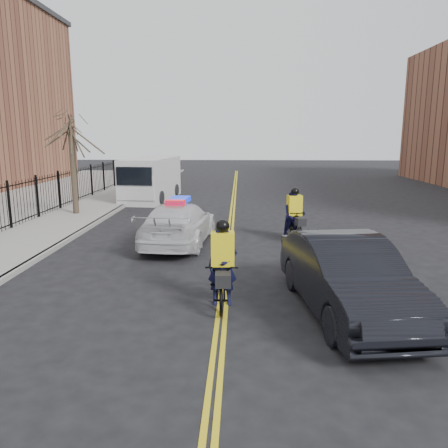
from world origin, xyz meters
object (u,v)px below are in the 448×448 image
police_cruiser (179,223)px  cyclist_far (294,219)px  cargo_van (150,180)px  cyclist_near (223,275)px  dark_sedan (347,276)px

police_cruiser → cyclist_far: (4.25, 0.80, 0.02)m
cargo_van → cyclist_near: (5.05, -16.61, -0.54)m
police_cruiser → cargo_van: cargo_van is taller
cargo_van → dark_sedan: bearing=-59.5°
police_cruiser → cyclist_near: 6.03m
dark_sedan → cyclist_near: bearing=163.7°
police_cruiser → cargo_van: (-3.23, 10.86, 0.48)m
dark_sedan → cyclist_near: 2.77m
cyclist_near → cyclist_far: size_ratio=1.03×
cyclist_near → cyclist_far: bearing=66.8°
cyclist_far → cyclist_near: bearing=-122.6°
police_cruiser → cargo_van: 11.34m
dark_sedan → cyclist_far: cyclist_far is taller
cyclist_near → cyclist_far: (2.43, 6.55, 0.08)m
cyclist_far → cargo_van: bearing=114.4°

